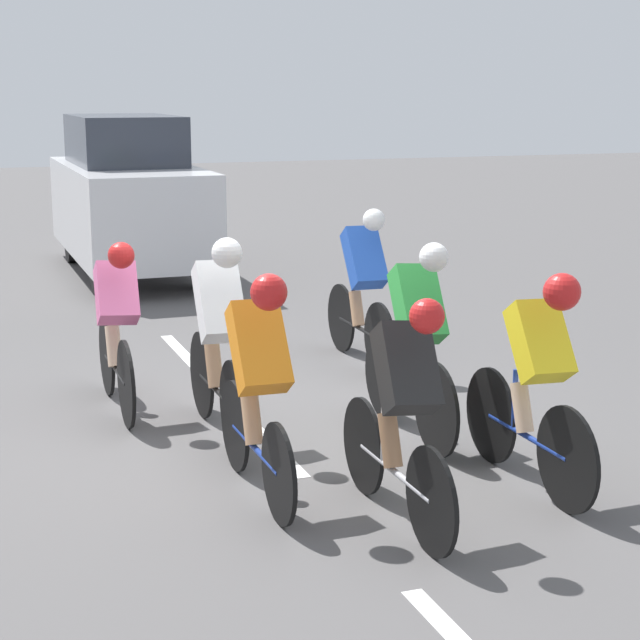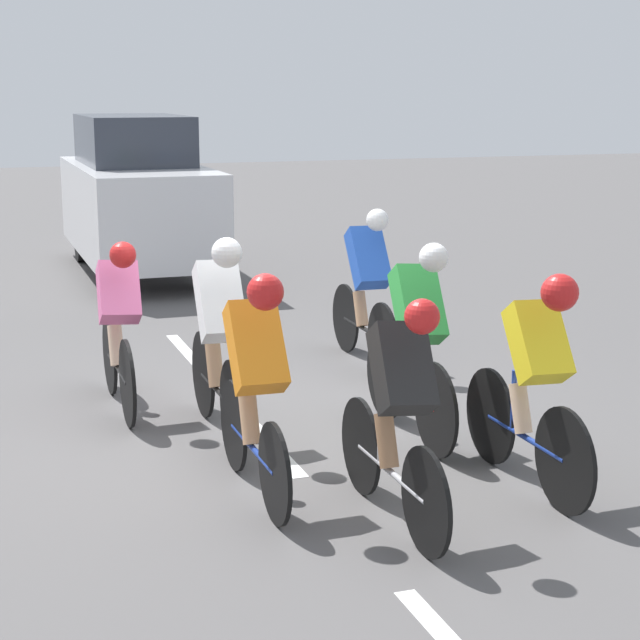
% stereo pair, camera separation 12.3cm
% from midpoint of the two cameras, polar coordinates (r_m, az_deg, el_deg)
% --- Properties ---
extents(ground_plane, '(60.00, 60.00, 0.00)m').
position_cam_midpoint_polar(ground_plane, '(8.46, -2.90, -5.93)').
color(ground_plane, '#565454').
extents(lane_stripe_mid, '(0.12, 1.40, 0.01)m').
position_cam_midpoint_polar(lane_stripe_mid, '(8.10, -2.11, -6.75)').
color(lane_stripe_mid, white).
rests_on(lane_stripe_mid, ground).
extents(lane_stripe_far, '(0.12, 1.40, 0.01)m').
position_cam_midpoint_polar(lane_stripe_far, '(11.08, -6.91, -1.59)').
color(lane_stripe_far, white).
rests_on(lane_stripe_far, ground).
extents(cyclist_pink, '(0.35, 1.70, 1.46)m').
position_cam_midpoint_polar(cyclist_pink, '(8.91, -10.30, -0.18)').
color(cyclist_pink, black).
rests_on(cyclist_pink, ground).
extents(cyclist_orange, '(0.33, 1.66, 1.54)m').
position_cam_midpoint_polar(cyclist_orange, '(6.87, -2.94, -3.13)').
color(cyclist_orange, black).
rests_on(cyclist_orange, ground).
extents(cyclist_black, '(0.36, 1.69, 1.47)m').
position_cam_midpoint_polar(cyclist_black, '(6.47, 4.78, -4.61)').
color(cyclist_black, black).
rests_on(cyclist_black, ground).
extents(cyclist_blue, '(0.33, 1.70, 1.55)m').
position_cam_midpoint_polar(cyclist_blue, '(10.27, 2.85, 1.93)').
color(cyclist_blue, black).
rests_on(cyclist_blue, ground).
extents(cyclist_white, '(0.34, 1.69, 1.59)m').
position_cam_midpoint_polar(cyclist_white, '(8.12, -4.97, -0.69)').
color(cyclist_white, black).
rests_on(cyclist_white, ground).
extents(cyclist_green, '(0.36, 1.69, 1.55)m').
position_cam_midpoint_polar(cyclist_green, '(8.09, 5.53, -0.92)').
color(cyclist_green, black).
rests_on(cyclist_green, ground).
extents(cyclist_yellow, '(0.34, 1.69, 1.51)m').
position_cam_midpoint_polar(cyclist_yellow, '(7.17, 11.89, -2.88)').
color(cyclist_yellow, black).
rests_on(cyclist_yellow, ground).
extents(support_car, '(1.70, 4.47, 2.26)m').
position_cam_midpoint_polar(support_car, '(15.64, -9.52, 6.54)').
color(support_car, black).
rests_on(support_car, ground).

